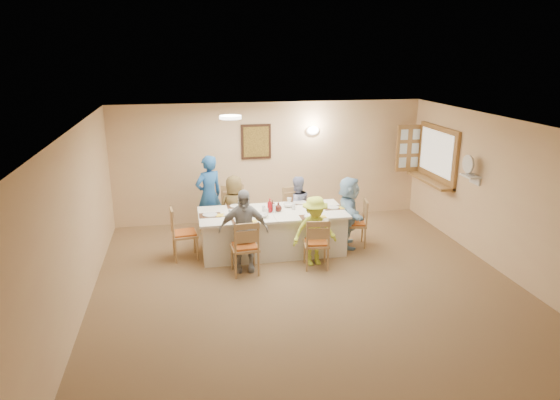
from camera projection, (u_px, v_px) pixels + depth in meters
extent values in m
plane|color=brown|center=(311.00, 292.00, 7.56)|extent=(7.00, 7.00, 0.00)
plane|color=beige|center=(270.00, 162.00, 10.49)|extent=(6.50, 0.00, 6.50)
plane|color=beige|center=(425.00, 351.00, 3.91)|extent=(6.50, 0.00, 6.50)
plane|color=beige|center=(75.00, 228.00, 6.60)|extent=(0.00, 7.00, 7.00)
plane|color=beige|center=(513.00, 201.00, 7.80)|extent=(0.00, 7.00, 7.00)
plane|color=white|center=(314.00, 127.00, 6.84)|extent=(7.00, 7.00, 0.00)
cube|color=#351E12|center=(256.00, 142.00, 10.28)|extent=(0.62, 0.04, 0.72)
cube|color=black|center=(256.00, 142.00, 10.25)|extent=(0.52, 0.02, 0.62)
ellipsoid|color=white|center=(313.00, 130.00, 10.41)|extent=(0.26, 0.09, 0.18)
cylinder|color=white|center=(230.00, 117.00, 8.07)|extent=(0.36, 0.36, 0.05)
cube|color=olive|center=(437.00, 155.00, 9.97)|extent=(0.06, 1.50, 1.15)
cube|color=olive|center=(430.00, 181.00, 10.10)|extent=(0.30, 1.50, 0.05)
cube|color=olive|center=(409.00, 148.00, 10.64)|extent=(0.55, 0.04, 1.00)
cube|color=white|center=(470.00, 176.00, 8.72)|extent=(0.22, 0.36, 0.03)
cube|color=white|center=(272.00, 232.00, 8.96)|extent=(2.60, 1.10, 0.76)
imported|color=brown|center=(235.00, 209.00, 9.42)|extent=(0.74, 0.59, 1.28)
imported|color=#8B91BA|center=(297.00, 207.00, 9.65)|extent=(0.71, 0.62, 1.21)
imported|color=#A2A2A3|center=(244.00, 230.00, 8.12)|extent=(0.89, 0.52, 1.39)
imported|color=#DFFA47|center=(315.00, 231.00, 8.37)|extent=(0.87, 0.60, 1.20)
imported|color=#9CC6E5|center=(348.00, 212.00, 9.14)|extent=(1.39, 0.88, 1.33)
imported|color=#235BA6|center=(209.00, 195.00, 9.73)|extent=(0.89, 0.86, 1.59)
cube|color=#472B19|center=(242.00, 221.00, 8.35)|extent=(0.33, 0.24, 0.01)
cylinder|color=white|center=(242.00, 221.00, 8.35)|extent=(0.24, 0.24, 0.02)
cube|color=yellow|center=(253.00, 221.00, 8.33)|extent=(0.14, 0.14, 0.01)
cube|color=#472B19|center=(311.00, 217.00, 8.57)|extent=(0.37, 0.28, 0.01)
cylinder|color=white|center=(311.00, 216.00, 8.57)|extent=(0.24, 0.24, 0.01)
cube|color=yellow|center=(322.00, 217.00, 8.55)|extent=(0.14, 0.14, 0.01)
cube|color=#472B19|center=(236.00, 206.00, 9.14)|extent=(0.33, 0.25, 0.01)
cylinder|color=white|center=(236.00, 206.00, 9.13)|extent=(0.23, 0.23, 0.01)
cube|color=yellow|center=(246.00, 206.00, 9.12)|extent=(0.14, 0.14, 0.01)
cube|color=#472B19|center=(300.00, 203.00, 9.36)|extent=(0.34, 0.26, 0.01)
cylinder|color=white|center=(300.00, 202.00, 9.36)|extent=(0.25, 0.25, 0.02)
cube|color=yellow|center=(310.00, 203.00, 9.34)|extent=(0.14, 0.14, 0.01)
cube|color=#472B19|center=(210.00, 215.00, 8.65)|extent=(0.38, 0.28, 0.01)
cylinder|color=white|center=(210.00, 215.00, 8.65)|extent=(0.26, 0.26, 0.02)
cube|color=yellow|center=(221.00, 215.00, 8.64)|extent=(0.15, 0.15, 0.01)
cube|color=#472B19|center=(333.00, 208.00, 9.06)|extent=(0.35, 0.26, 0.01)
cylinder|color=white|center=(333.00, 207.00, 9.06)|extent=(0.22, 0.22, 0.01)
cube|color=yellow|center=(343.00, 208.00, 9.04)|extent=(0.14, 0.14, 0.01)
imported|color=white|center=(231.00, 217.00, 8.42)|extent=(0.13, 0.13, 0.09)
imported|color=white|center=(289.00, 200.00, 9.39)|extent=(0.14, 0.14, 0.09)
imported|color=white|center=(261.00, 215.00, 8.56)|extent=(0.33, 0.33, 0.06)
imported|color=white|center=(289.00, 205.00, 9.12)|extent=(0.34, 0.34, 0.06)
imported|color=#A70E15|center=(270.00, 205.00, 8.79)|extent=(0.16, 0.16, 0.25)
imported|color=#4C1B14|center=(272.00, 205.00, 8.90)|extent=(0.13, 0.13, 0.19)
imported|color=#4C1B14|center=(278.00, 207.00, 8.85)|extent=(0.17, 0.17, 0.16)
cylinder|color=silver|center=(263.00, 208.00, 8.86)|extent=(0.06, 0.06, 0.10)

